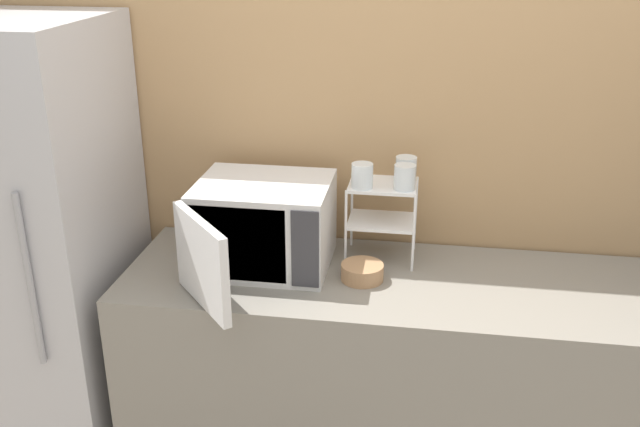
{
  "coord_description": "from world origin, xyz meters",
  "views": [
    {
      "loc": [
        0.12,
        -2.01,
        2.14
      ],
      "look_at": [
        -0.26,
        0.37,
        1.16
      ],
      "focal_mm": 40.0,
      "sensor_mm": 36.0,
      "label": 1
    }
  ],
  "objects_px": {
    "microwave": "(262,225)",
    "glass_front_left": "(362,176)",
    "dish_rack": "(382,205)",
    "glass_back_right": "(406,169)",
    "bowl": "(362,272)",
    "refrigerator": "(31,257)",
    "glass_front_right": "(405,177)"
  },
  "relations": [
    {
      "from": "dish_rack",
      "to": "glass_back_right",
      "type": "xyz_separation_m",
      "value": [
        0.08,
        0.05,
        0.13
      ]
    },
    {
      "from": "glass_back_right",
      "to": "glass_front_left",
      "type": "bearing_deg",
      "value": -145.55
    },
    {
      "from": "microwave",
      "to": "bowl",
      "type": "height_order",
      "value": "microwave"
    },
    {
      "from": "dish_rack",
      "to": "bowl",
      "type": "bearing_deg",
      "value": -104.39
    },
    {
      "from": "dish_rack",
      "to": "glass_front_left",
      "type": "height_order",
      "value": "glass_front_left"
    },
    {
      "from": "microwave",
      "to": "bowl",
      "type": "xyz_separation_m",
      "value": [
        0.39,
        -0.06,
        -0.13
      ]
    },
    {
      "from": "bowl",
      "to": "glass_back_right",
      "type": "bearing_deg",
      "value": 62.08
    },
    {
      "from": "glass_back_right",
      "to": "bowl",
      "type": "bearing_deg",
      "value": -117.92
    },
    {
      "from": "glass_front_left",
      "to": "glass_back_right",
      "type": "bearing_deg",
      "value": 34.45
    },
    {
      "from": "dish_rack",
      "to": "bowl",
      "type": "height_order",
      "value": "dish_rack"
    },
    {
      "from": "glass_front_right",
      "to": "dish_rack",
      "type": "bearing_deg",
      "value": 151.05
    },
    {
      "from": "dish_rack",
      "to": "glass_front_right",
      "type": "xyz_separation_m",
      "value": [
        0.08,
        -0.05,
        0.13
      ]
    },
    {
      "from": "microwave",
      "to": "dish_rack",
      "type": "bearing_deg",
      "value": 17.2
    },
    {
      "from": "microwave",
      "to": "glass_front_right",
      "type": "height_order",
      "value": "glass_front_right"
    },
    {
      "from": "glass_back_right",
      "to": "microwave",
      "type": "bearing_deg",
      "value": -160.12
    },
    {
      "from": "microwave",
      "to": "refrigerator",
      "type": "distance_m",
      "value": 0.94
    },
    {
      "from": "glass_front_left",
      "to": "refrigerator",
      "type": "bearing_deg",
      "value": -174.06
    },
    {
      "from": "dish_rack",
      "to": "bowl",
      "type": "xyz_separation_m",
      "value": [
        -0.05,
        -0.2,
        -0.19
      ]
    },
    {
      "from": "dish_rack",
      "to": "glass_front_right",
      "type": "bearing_deg",
      "value": -28.95
    },
    {
      "from": "microwave",
      "to": "glass_front_left",
      "type": "relative_size",
      "value": 7.85
    },
    {
      "from": "microwave",
      "to": "glass_front_left",
      "type": "bearing_deg",
      "value": 12.62
    },
    {
      "from": "glass_front_left",
      "to": "glass_back_right",
      "type": "height_order",
      "value": "same"
    },
    {
      "from": "bowl",
      "to": "refrigerator",
      "type": "height_order",
      "value": "refrigerator"
    },
    {
      "from": "microwave",
      "to": "refrigerator",
      "type": "bearing_deg",
      "value": -176.75
    },
    {
      "from": "microwave",
      "to": "glass_front_right",
      "type": "distance_m",
      "value": 0.56
    },
    {
      "from": "glass_front_right",
      "to": "refrigerator",
      "type": "bearing_deg",
      "value": -174.36
    },
    {
      "from": "bowl",
      "to": "refrigerator",
      "type": "relative_size",
      "value": 0.08
    },
    {
      "from": "dish_rack",
      "to": "glass_front_left",
      "type": "relative_size",
      "value": 3.34
    },
    {
      "from": "glass_front_right",
      "to": "glass_back_right",
      "type": "bearing_deg",
      "value": 90.22
    },
    {
      "from": "glass_back_right",
      "to": "bowl",
      "type": "relative_size",
      "value": 0.59
    },
    {
      "from": "bowl",
      "to": "refrigerator",
      "type": "distance_m",
      "value": 1.31
    },
    {
      "from": "glass_front_right",
      "to": "refrigerator",
      "type": "xyz_separation_m",
      "value": [
        -1.45,
        -0.14,
        -0.36
      ]
    }
  ]
}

